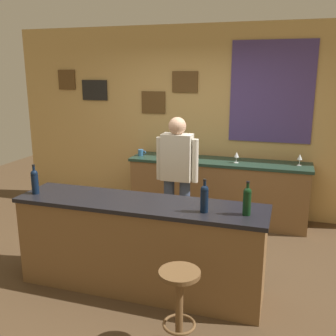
% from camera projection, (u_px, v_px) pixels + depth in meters
% --- Properties ---
extents(ground_plane, '(10.00, 10.00, 0.00)m').
position_uv_depth(ground_plane, '(154.00, 268.00, 4.31)').
color(ground_plane, '#4C3823').
extents(back_wall, '(6.00, 0.09, 2.80)m').
position_uv_depth(back_wall, '(199.00, 120.00, 5.83)').
color(back_wall, tan).
rests_on(back_wall, ground_plane).
extents(bar_counter, '(2.46, 0.60, 0.92)m').
position_uv_depth(bar_counter, '(140.00, 245.00, 3.83)').
color(bar_counter, brown).
rests_on(bar_counter, ground_plane).
extents(side_counter, '(2.56, 0.56, 0.90)m').
position_uv_depth(side_counter, '(218.00, 190.00, 5.61)').
color(side_counter, brown).
rests_on(side_counter, ground_plane).
extents(bartender, '(0.52, 0.21, 1.62)m').
position_uv_depth(bartender, '(177.00, 174.00, 4.66)').
color(bartender, '#384766').
rests_on(bartender, ground_plane).
extents(bar_stool, '(0.32, 0.32, 0.68)m').
position_uv_depth(bar_stool, '(179.00, 297.00, 2.96)').
color(bar_stool, brown).
rests_on(bar_stool, ground_plane).
extents(wine_bottle_a, '(0.07, 0.07, 0.31)m').
position_uv_depth(wine_bottle_a, '(35.00, 181.00, 3.92)').
color(wine_bottle_a, black).
rests_on(wine_bottle_a, bar_counter).
extents(wine_bottle_b, '(0.07, 0.07, 0.31)m').
position_uv_depth(wine_bottle_b, '(204.00, 198.00, 3.41)').
color(wine_bottle_b, black).
rests_on(wine_bottle_b, bar_counter).
extents(wine_bottle_c, '(0.07, 0.07, 0.31)m').
position_uv_depth(wine_bottle_c, '(247.00, 200.00, 3.34)').
color(wine_bottle_c, black).
rests_on(wine_bottle_c, bar_counter).
extents(wine_glass_a, '(0.07, 0.07, 0.16)m').
position_uv_depth(wine_glass_a, '(197.00, 152.00, 5.53)').
color(wine_glass_a, silver).
rests_on(wine_glass_a, side_counter).
extents(wine_glass_b, '(0.07, 0.07, 0.16)m').
position_uv_depth(wine_glass_b, '(237.00, 155.00, 5.33)').
color(wine_glass_b, silver).
rests_on(wine_glass_b, side_counter).
extents(wine_glass_c, '(0.07, 0.07, 0.16)m').
position_uv_depth(wine_glass_c, '(300.00, 157.00, 5.19)').
color(wine_glass_c, silver).
rests_on(wine_glass_c, side_counter).
extents(coffee_mug, '(0.13, 0.08, 0.09)m').
position_uv_depth(coffee_mug, '(141.00, 153.00, 5.79)').
color(coffee_mug, '#336699').
rests_on(coffee_mug, side_counter).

